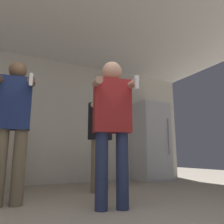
{
  "coord_description": "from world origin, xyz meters",
  "views": [
    {
      "loc": [
        -0.64,
        -1.14,
        0.55
      ],
      "look_at": [
        0.43,
        0.98,
        1.02
      ],
      "focal_mm": 35.0,
      "sensor_mm": 36.0,
      "label": 1
    }
  ],
  "objects_px": {
    "refrigerator": "(150,141)",
    "person_woman_foreground": "(112,120)",
    "bottle_short_whiskey": "(13,125)",
    "bottle_clear_vodka": "(7,125)",
    "person_spectator_back": "(101,132)",
    "person_man_side": "(13,122)"
  },
  "relations": [
    {
      "from": "bottle_clear_vodka",
      "to": "person_man_side",
      "type": "xyz_separation_m",
      "value": [
        0.04,
        -1.5,
        -0.14
      ]
    },
    {
      "from": "bottle_clear_vodka",
      "to": "refrigerator",
      "type": "bearing_deg",
      "value": -3.09
    },
    {
      "from": "refrigerator",
      "to": "person_woman_foreground",
      "type": "bearing_deg",
      "value": -134.82
    },
    {
      "from": "bottle_clear_vodka",
      "to": "person_spectator_back",
      "type": "height_order",
      "value": "person_spectator_back"
    },
    {
      "from": "person_man_side",
      "to": "person_spectator_back",
      "type": "distance_m",
      "value": 1.37
    },
    {
      "from": "refrigerator",
      "to": "person_spectator_back",
      "type": "height_order",
      "value": "refrigerator"
    },
    {
      "from": "bottle_clear_vodka",
      "to": "person_man_side",
      "type": "relative_size",
      "value": 0.14
    },
    {
      "from": "refrigerator",
      "to": "person_spectator_back",
      "type": "relative_size",
      "value": 1.1
    },
    {
      "from": "person_man_side",
      "to": "person_spectator_back",
      "type": "bearing_deg",
      "value": 17.79
    },
    {
      "from": "refrigerator",
      "to": "bottle_short_whiskey",
      "type": "distance_m",
      "value": 2.91
    },
    {
      "from": "bottle_short_whiskey",
      "to": "person_woman_foreground",
      "type": "distance_m",
      "value": 2.35
    },
    {
      "from": "person_woman_foreground",
      "to": "refrigerator",
      "type": "bearing_deg",
      "value": 45.18
    },
    {
      "from": "bottle_clear_vodka",
      "to": "person_woman_foreground",
      "type": "distance_m",
      "value": 2.39
    },
    {
      "from": "refrigerator",
      "to": "person_woman_foreground",
      "type": "relative_size",
      "value": 1.09
    },
    {
      "from": "bottle_clear_vodka",
      "to": "person_spectator_back",
      "type": "distance_m",
      "value": 1.73
    },
    {
      "from": "bottle_clear_vodka",
      "to": "person_spectator_back",
      "type": "xyz_separation_m",
      "value": [
        1.34,
        -1.09,
        -0.15
      ]
    },
    {
      "from": "bottle_clear_vodka",
      "to": "bottle_short_whiskey",
      "type": "relative_size",
      "value": 0.86
    },
    {
      "from": "person_woman_foreground",
      "to": "person_man_side",
      "type": "relative_size",
      "value": 0.96
    },
    {
      "from": "bottle_short_whiskey",
      "to": "refrigerator",
      "type": "bearing_deg",
      "value": -3.2
    },
    {
      "from": "person_spectator_back",
      "to": "bottle_clear_vodka",
      "type": "bearing_deg",
      "value": 141.05
    },
    {
      "from": "bottle_clear_vodka",
      "to": "person_woman_foreground",
      "type": "xyz_separation_m",
      "value": [
        1.01,
        -2.16,
        -0.14
      ]
    },
    {
      "from": "bottle_short_whiskey",
      "to": "person_spectator_back",
      "type": "xyz_separation_m",
      "value": [
        1.24,
        -1.09,
        -0.17
      ]
    }
  ]
}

